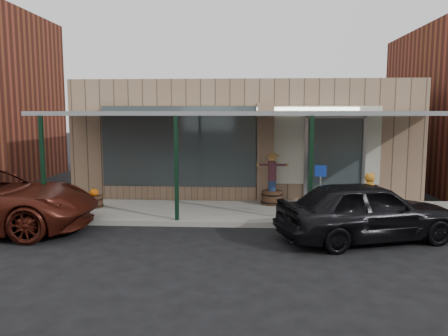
# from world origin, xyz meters

# --- Properties ---
(ground) EXTENTS (120.00, 120.00, 0.00)m
(ground) POSITION_xyz_m (0.00, 0.00, 0.00)
(ground) COLOR black
(ground) RESTS_ON ground
(sidewalk) EXTENTS (40.00, 3.20, 0.15)m
(sidewalk) POSITION_xyz_m (0.00, 3.60, 0.07)
(sidewalk) COLOR gray
(sidewalk) RESTS_ON ground
(storefront) EXTENTS (12.00, 6.25, 4.20)m
(storefront) POSITION_xyz_m (-0.00, 8.16, 2.09)
(storefront) COLOR #95765B
(storefront) RESTS_ON ground
(awning) EXTENTS (12.00, 3.00, 3.04)m
(awning) POSITION_xyz_m (0.00, 3.56, 3.01)
(awning) COLOR gray
(awning) RESTS_ON ground
(block_buildings_near) EXTENTS (61.00, 8.00, 8.00)m
(block_buildings_near) POSITION_xyz_m (2.01, 9.20, 3.77)
(block_buildings_near) COLOR maroon
(block_buildings_near) RESTS_ON ground
(barrel_scarecrow) EXTENTS (1.00, 0.86, 1.71)m
(barrel_scarecrow) POSITION_xyz_m (0.90, 4.41, 0.73)
(barrel_scarecrow) COLOR #492E1D
(barrel_scarecrow) RESTS_ON sidewalk
(barrel_pumpkin) EXTENTS (0.58, 0.58, 0.63)m
(barrel_pumpkin) POSITION_xyz_m (-4.64, 3.62, 0.37)
(barrel_pumpkin) COLOR #492E1D
(barrel_pumpkin) RESTS_ON sidewalk
(handicap_sign) EXTENTS (0.31, 0.09, 1.51)m
(handicap_sign) POSITION_xyz_m (2.10, 2.40, 1.12)
(handicap_sign) COLOR gray
(handicap_sign) RESTS_ON sidewalk
(parked_sedan) EXTENTS (4.63, 2.91, 1.56)m
(parked_sedan) POSITION_xyz_m (2.98, 0.97, 0.74)
(parked_sedan) COLOR black
(parked_sedan) RESTS_ON ground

